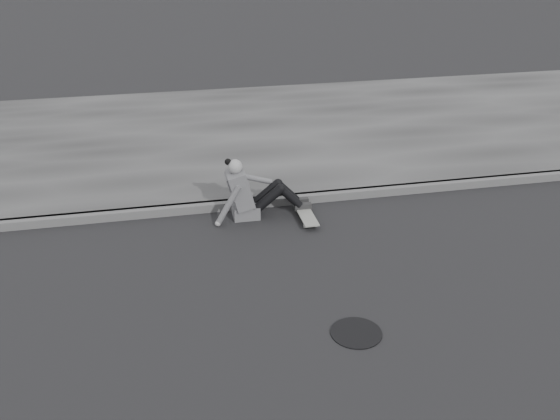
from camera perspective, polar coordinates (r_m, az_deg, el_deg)
The scene contains 6 objects.
ground at distance 6.79m, azimuth -0.93°, elevation -9.20°, with size 80.00×80.00×0.00m, color black.
curb at distance 8.97m, azimuth -4.09°, elevation 0.53°, with size 24.00×0.16×0.12m, color #535353.
sidewalk at distance 11.75m, azimuth -6.21°, elevation 6.78°, with size 24.00×6.00×0.12m, color #393939.
manhole at distance 6.52m, azimuth 6.98°, elevation -11.08°, with size 0.53×0.53×0.01m, color black.
skateboard at distance 8.64m, azimuth 2.36°, elevation -0.39°, with size 0.20×0.78×0.09m.
seated_woman at distance 8.60m, azimuth -2.76°, elevation 1.60°, with size 1.38×0.46×0.88m.
Camera 1 is at (-1.03, -5.44, 3.93)m, focal length 40.00 mm.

